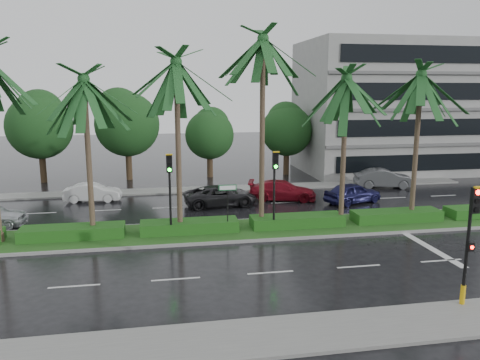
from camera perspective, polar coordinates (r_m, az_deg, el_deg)
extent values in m
plane|color=black|center=(24.91, 0.96, -6.93)|extent=(120.00, 120.00, 0.00)
cube|color=slate|center=(15.79, 8.48, -17.95)|extent=(40.00, 2.40, 0.12)
cube|color=slate|center=(36.35, -2.68, -1.09)|extent=(40.00, 2.00, 0.12)
cube|color=gray|center=(25.82, 0.54, -6.11)|extent=(36.00, 4.00, 0.14)
cube|color=#254F1A|center=(25.80, 0.54, -5.95)|extent=(35.60, 3.70, 0.02)
cube|color=#224A15|center=(25.68, -19.72, -5.99)|extent=(5.20, 1.40, 0.60)
cube|color=#224A15|center=(25.35, -6.17, -5.61)|extent=(5.20, 1.40, 0.60)
cube|color=#224A15|center=(26.42, 6.97, -4.94)|extent=(5.20, 1.40, 0.60)
cube|color=#224A15|center=(28.72, 18.52, -4.14)|extent=(5.20, 1.40, 0.60)
cube|color=silver|center=(32.07, -23.24, -3.73)|extent=(2.00, 0.12, 0.01)
cube|color=silver|center=(20.09, -19.56, -12.10)|extent=(2.00, 0.12, 0.01)
cube|color=silver|center=(31.39, -16.11, -3.57)|extent=(2.00, 0.12, 0.01)
cube|color=silver|center=(19.80, -7.83, -11.88)|extent=(2.00, 0.12, 0.01)
cube|color=silver|center=(31.21, -8.78, -3.34)|extent=(2.00, 0.12, 0.01)
cube|color=silver|center=(20.32, 3.73, -11.18)|extent=(2.00, 0.12, 0.01)
cube|color=silver|center=(31.54, -1.49, -3.06)|extent=(2.00, 0.12, 0.01)
cube|color=silver|center=(21.58, 14.27, -10.16)|extent=(2.00, 0.12, 0.01)
cube|color=silver|center=(32.37, 5.54, -2.74)|extent=(2.00, 0.12, 0.01)
cube|color=silver|center=(23.46, 23.32, -9.00)|extent=(2.00, 0.12, 0.01)
cube|color=silver|center=(33.65, 12.12, -2.41)|extent=(2.00, 0.12, 0.01)
cube|color=silver|center=(35.34, 18.14, -2.07)|extent=(2.00, 0.12, 0.01)
cube|color=silver|center=(37.38, 23.55, -1.75)|extent=(2.00, 0.12, 0.01)
cube|color=silver|center=(25.30, 21.79, -7.44)|extent=(0.40, 6.00, 0.01)
cylinder|color=#3C3122|center=(26.53, -27.22, -6.22)|extent=(0.40, 0.40, 0.44)
cylinder|color=#3C3122|center=(24.84, -17.96, 2.34)|extent=(0.28, 0.28, 8.02)
cylinder|color=#3C3122|center=(25.65, -17.46, -6.05)|extent=(0.40, 0.40, 0.44)
cylinder|color=#3C3122|center=(24.37, -7.53, 3.64)|extent=(0.28, 0.28, 8.87)
cylinder|color=#3C3122|center=(25.25, -7.29, -5.89)|extent=(0.40, 0.40, 0.44)
cylinder|color=#3C3122|center=(25.20, 2.72, 5.37)|extent=(0.28, 0.28, 10.10)
cylinder|color=#3C3122|center=(26.12, 2.62, -5.24)|extent=(0.40, 0.40, 0.44)
cylinder|color=#3C3122|center=(26.31, 12.51, 3.19)|extent=(0.28, 0.28, 8.12)
cylinder|color=#3C3122|center=(27.08, 12.17, -4.89)|extent=(0.40, 0.40, 0.44)
cylinder|color=#3C3122|center=(28.58, 20.66, 3.58)|extent=(0.28, 0.28, 8.35)
cylinder|color=#3C3122|center=(29.31, 20.14, -4.11)|extent=(0.40, 0.40, 0.44)
cylinder|color=black|center=(18.46, 25.86, -8.62)|extent=(0.12, 0.12, 3.40)
cube|color=black|center=(17.76, 26.77, -2.23)|extent=(0.30, 0.18, 0.90)
cube|color=gold|center=(17.57, 27.14, -0.79)|extent=(0.34, 0.12, 0.06)
cylinder|color=#FF0C05|center=(17.62, 27.05, -1.35)|extent=(0.18, 0.04, 0.18)
cylinder|color=black|center=(17.68, 26.96, -2.30)|extent=(0.18, 0.04, 0.18)
cylinder|color=black|center=(17.75, 26.88, -3.24)|extent=(0.18, 0.04, 0.18)
cylinder|color=gold|center=(18.94, 25.51, -12.48)|extent=(0.18, 0.18, 0.70)
cube|color=black|center=(18.19, 26.28, -7.28)|extent=(0.22, 0.16, 0.32)
cylinder|color=#FF0C05|center=(18.12, 26.45, -7.37)|extent=(0.12, 0.03, 0.12)
cylinder|color=black|center=(24.36, -8.49, -2.94)|extent=(0.12, 0.12, 3.40)
cube|color=black|center=(23.76, -8.62, 1.99)|extent=(0.30, 0.18, 0.90)
cube|color=gold|center=(23.57, -8.65, 3.10)|extent=(0.34, 0.12, 0.06)
cylinder|color=black|center=(23.62, -8.64, 2.68)|extent=(0.18, 0.04, 0.18)
cylinder|color=black|center=(23.66, -8.61, 1.96)|extent=(0.18, 0.04, 0.18)
cylinder|color=#0CE519|center=(23.71, -8.59, 1.24)|extent=(0.18, 0.04, 0.18)
cylinder|color=black|center=(25.10, 4.17, -2.43)|extent=(0.12, 0.12, 3.40)
cube|color=black|center=(24.52, 4.34, 2.37)|extent=(0.30, 0.18, 0.90)
cube|color=gold|center=(24.34, 4.43, 3.44)|extent=(0.34, 0.12, 0.06)
cylinder|color=black|center=(24.38, 4.41, 3.03)|extent=(0.18, 0.04, 0.18)
cylinder|color=black|center=(24.43, 4.40, 2.33)|extent=(0.18, 0.04, 0.18)
cylinder|color=#0CE519|center=(24.47, 4.39, 1.64)|extent=(0.18, 0.04, 0.18)
cylinder|color=black|center=(24.81, -1.52, -3.52)|extent=(0.06, 0.06, 2.60)
cube|color=#0C5926|center=(24.52, -1.52, -0.93)|extent=(0.95, 0.04, 0.30)
cube|color=white|center=(24.50, -1.51, -0.94)|extent=(0.85, 0.01, 0.22)
cylinder|color=#322217|center=(42.31, -22.89, 1.47)|extent=(0.52, 0.52, 2.59)
sphere|color=#183915|center=(41.93, -23.23, 6.01)|extent=(5.33, 5.33, 5.33)
sphere|color=#183915|center=(42.16, -23.25, 7.45)|extent=(4.00, 4.00, 4.00)
cylinder|color=#322217|center=(41.31, -13.39, 1.87)|extent=(0.52, 0.52, 2.64)
sphere|color=#183915|center=(40.93, -13.60, 6.61)|extent=(5.42, 5.42, 5.42)
sphere|color=#183915|center=(41.16, -13.64, 8.10)|extent=(4.07, 4.07, 4.07)
cylinder|color=#322217|center=(41.54, -3.69, 1.80)|extent=(0.52, 0.52, 2.08)
sphere|color=#183915|center=(41.19, -3.73, 5.51)|extent=(4.27, 4.27, 4.27)
sphere|color=#183915|center=(41.42, -3.79, 6.70)|extent=(3.21, 3.21, 3.21)
cylinder|color=#322217|center=(42.87, 5.66, 2.16)|extent=(0.52, 0.52, 2.23)
sphere|color=#183915|center=(42.52, 5.73, 6.01)|extent=(4.58, 4.58, 4.58)
sphere|color=#183915|center=(42.74, 5.64, 7.24)|extent=(3.43, 3.43, 3.43)
cylinder|color=#322217|center=(45.25, 14.23, 2.47)|extent=(0.52, 0.52, 2.43)
sphere|color=#183915|center=(44.91, 14.42, 6.46)|extent=(5.00, 5.00, 5.00)
sphere|color=#183915|center=(45.12, 14.32, 7.73)|extent=(3.75, 3.75, 3.75)
cube|color=gray|center=(46.59, 17.66, 8.45)|extent=(16.00, 10.00, 12.00)
imported|color=silver|center=(34.04, -17.52, -1.45)|extent=(1.54, 3.90, 1.26)
imported|color=black|center=(31.25, -2.38, -1.94)|extent=(2.66, 5.04, 1.35)
imported|color=maroon|center=(32.99, 5.17, -1.26)|extent=(3.14, 5.07, 1.37)
imported|color=#171746|center=(32.87, 13.57, -1.54)|extent=(2.92, 4.45, 1.41)
imported|color=#4E4F52|center=(38.61, 17.14, 0.19)|extent=(2.41, 4.77, 1.50)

